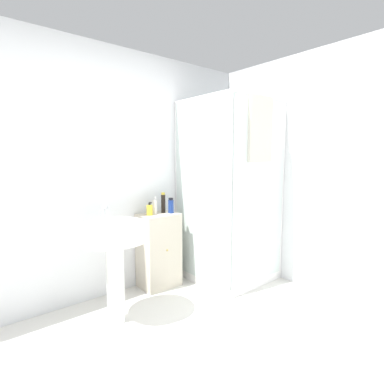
# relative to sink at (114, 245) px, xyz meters

# --- Properties ---
(ground_plane) EXTENTS (12.00, 12.00, 0.00)m
(ground_plane) POSITION_rel_sink_xyz_m (0.24, -1.15, -0.68)
(ground_plane) COLOR silver
(wall_back) EXTENTS (6.40, 0.06, 2.50)m
(wall_back) POSITION_rel_sink_xyz_m (0.24, 0.55, 0.57)
(wall_back) COLOR silver
(wall_back) RESTS_ON ground_plane
(wall_right) EXTENTS (0.06, 6.40, 2.50)m
(wall_right) POSITION_rel_sink_xyz_m (1.94, -1.15, 0.57)
(wall_right) COLOR silver
(wall_right) RESTS_ON ground_plane
(shower_enclosure) EXTENTS (0.89, 0.92, 2.04)m
(shower_enclosure) POSITION_rel_sink_xyz_m (1.40, -0.01, -0.11)
(shower_enclosure) COLOR white
(shower_enclosure) RESTS_ON ground_plane
(vanity_cabinet) EXTENTS (0.41, 0.33, 0.81)m
(vanity_cabinet) POSITION_rel_sink_xyz_m (0.68, 0.36, -0.28)
(vanity_cabinet) COLOR beige
(vanity_cabinet) RESTS_ON ground_plane
(sink) EXTENTS (0.56, 0.56, 1.00)m
(sink) POSITION_rel_sink_xyz_m (0.00, 0.00, 0.00)
(sink) COLOR white
(sink) RESTS_ON ground_plane
(soap_dispenser) EXTENTS (0.06, 0.07, 0.14)m
(soap_dispenser) POSITION_rel_sink_xyz_m (0.57, 0.36, 0.18)
(soap_dispenser) COLOR yellow
(soap_dispenser) RESTS_ON vanity_cabinet
(shampoo_bottle_tall_black) EXTENTS (0.05, 0.05, 0.22)m
(shampoo_bottle_tall_black) POSITION_rel_sink_xyz_m (0.76, 0.39, 0.24)
(shampoo_bottle_tall_black) COLOR black
(shampoo_bottle_tall_black) RESTS_ON vanity_cabinet
(shampoo_bottle_blue) EXTENTS (0.06, 0.06, 0.17)m
(shampoo_bottle_blue) POSITION_rel_sink_xyz_m (0.81, 0.32, 0.21)
(shampoo_bottle_blue) COLOR navy
(shampoo_bottle_blue) RESTS_ON vanity_cabinet
(lotion_bottle_white) EXTENTS (0.05, 0.05, 0.18)m
(lotion_bottle_white) POSITION_rel_sink_xyz_m (0.65, 0.39, 0.20)
(lotion_bottle_white) COLOR white
(lotion_bottle_white) RESTS_ON vanity_cabinet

